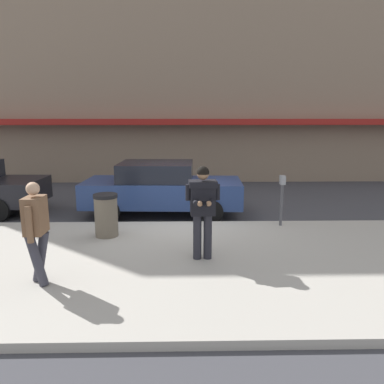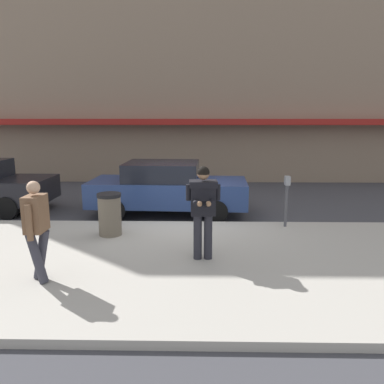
% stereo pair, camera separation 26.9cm
% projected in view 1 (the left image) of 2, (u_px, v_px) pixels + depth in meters
% --- Properties ---
extents(ground_plane, '(80.00, 80.00, 0.00)m').
position_uv_depth(ground_plane, '(176.00, 224.00, 9.99)').
color(ground_plane, '#3D3D42').
extents(sidewalk, '(32.00, 5.30, 0.14)m').
position_uv_depth(sidewalk, '(225.00, 263.00, 7.21)').
color(sidewalk, '#A8A399').
rests_on(sidewalk, ground).
extents(curb_paint_line, '(28.00, 0.12, 0.01)m').
position_uv_depth(curb_paint_line, '(214.00, 224.00, 10.06)').
color(curb_paint_line, silver).
rests_on(curb_paint_line, ground).
extents(storefront_facade, '(28.00, 4.70, 14.17)m').
position_uv_depth(storefront_facade, '(201.00, 21.00, 16.92)').
color(storefront_facade, '#84705B').
rests_on(storefront_facade, ground).
extents(parked_sedan_mid, '(4.58, 2.08, 1.54)m').
position_uv_depth(parked_sedan_mid, '(161.00, 188.00, 10.85)').
color(parked_sedan_mid, navy).
rests_on(parked_sedan_mid, ground).
extents(man_texting_on_phone, '(0.65, 0.59, 1.81)m').
position_uv_depth(man_texting_on_phone, '(203.00, 203.00, 7.02)').
color(man_texting_on_phone, '#23232B').
rests_on(man_texting_on_phone, sidewalk).
extents(pedestrian_dark_coat, '(0.33, 0.60, 1.70)m').
position_uv_depth(pedestrian_dark_coat, '(36.00, 227.00, 5.99)').
color(pedestrian_dark_coat, '#33333D').
rests_on(pedestrian_dark_coat, sidewalk).
extents(parking_meter, '(0.12, 0.18, 1.27)m').
position_uv_depth(parking_meter, '(282.00, 193.00, 9.27)').
color(parking_meter, '#4C4C51').
rests_on(parking_meter, sidewalk).
extents(trash_bin, '(0.55, 0.55, 0.98)m').
position_uv_depth(trash_bin, '(106.00, 215.00, 8.51)').
color(trash_bin, '#665B4C').
rests_on(trash_bin, sidewalk).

